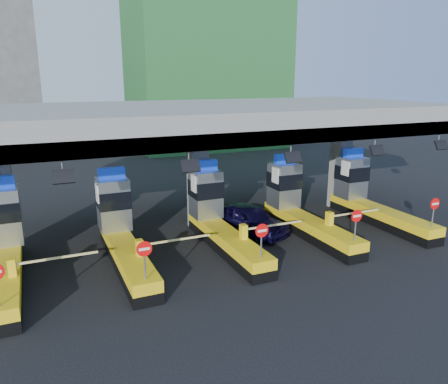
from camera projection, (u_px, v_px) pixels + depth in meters
name	position (u px, v px, depth m)	size (l,w,h in m)	color
ground	(219.00, 244.00, 22.94)	(120.00, 120.00, 0.00)	black
toll_canopy	(198.00, 121.00, 23.92)	(28.00, 12.09, 7.00)	slate
toll_lane_far_left	(4.00, 246.00, 18.93)	(4.43, 8.00, 4.16)	black
toll_lane_left	(120.00, 230.00, 20.88)	(4.43, 8.00, 4.16)	black
toll_lane_center	(217.00, 217.00, 22.83)	(4.43, 8.00, 4.16)	black
toll_lane_right	(298.00, 206.00, 24.78)	(4.43, 8.00, 4.16)	black
toll_lane_far_right	(367.00, 197.00, 26.73)	(4.43, 8.00, 4.16)	black
bg_building_scaffold	(206.00, 30.00, 52.39)	(18.00, 12.00, 28.00)	#1E5926
van	(248.00, 219.00, 24.27)	(1.97, 4.89, 1.67)	black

